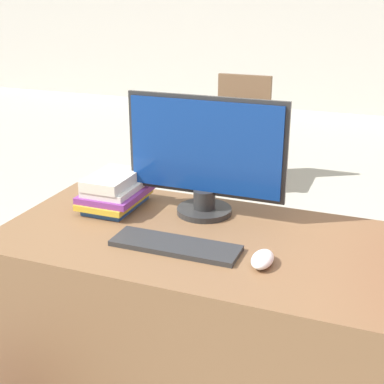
# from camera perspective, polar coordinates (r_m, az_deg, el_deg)

# --- Properties ---
(desk) EXTENTS (1.34, 0.67, 0.75)m
(desk) POSITION_cam_1_polar(r_m,az_deg,el_deg) (1.89, 1.45, -15.18)
(desk) COLOR brown
(desk) RESTS_ON ground_plane
(monitor) EXTENTS (0.56, 0.19, 0.41)m
(monitor) POSITION_cam_1_polar(r_m,az_deg,el_deg) (1.81, 1.39, 3.93)
(monitor) COLOR #282828
(monitor) RESTS_ON desk
(keyboard) EXTENTS (0.40, 0.12, 0.02)m
(keyboard) POSITION_cam_1_polar(r_m,az_deg,el_deg) (1.63, -1.78, -5.74)
(keyboard) COLOR #2D2D2D
(keyboard) RESTS_ON desk
(mouse) EXTENTS (0.06, 0.11, 0.04)m
(mouse) POSITION_cam_1_polar(r_m,az_deg,el_deg) (1.54, 7.53, -7.12)
(mouse) COLOR white
(mouse) RESTS_ON desk
(book_stack) EXTENTS (0.20, 0.27, 0.12)m
(book_stack) POSITION_cam_1_polar(r_m,az_deg,el_deg) (1.93, -8.25, 0.03)
(book_stack) COLOR #285199
(book_stack) RESTS_ON desk
(far_chair) EXTENTS (0.44, 0.44, 0.86)m
(far_chair) POSITION_cam_1_polar(r_m,az_deg,el_deg) (4.34, 5.06, 7.29)
(far_chair) COLOR brown
(far_chair) RESTS_ON ground_plane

